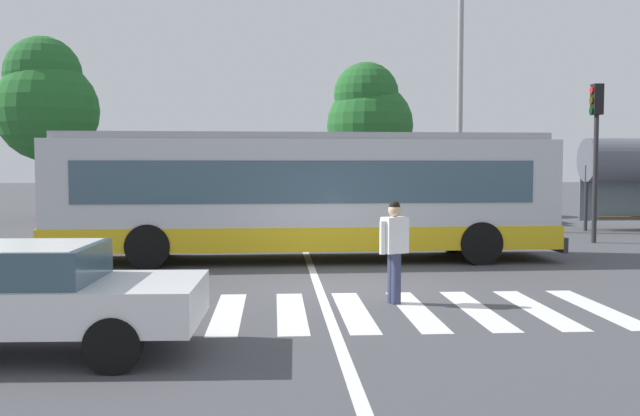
% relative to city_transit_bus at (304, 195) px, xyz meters
% --- Properties ---
extents(ground_plane, '(160.00, 160.00, 0.00)m').
position_rel_city_transit_bus_xyz_m(ground_plane, '(0.59, -3.83, -1.59)').
color(ground_plane, '#47474C').
extents(city_transit_bus, '(12.14, 2.84, 3.06)m').
position_rel_city_transit_bus_xyz_m(city_transit_bus, '(0.00, 0.00, 0.00)').
color(city_transit_bus, black).
rests_on(city_transit_bus, ground_plane).
extents(pedestrian_crossing_street, '(0.53, 0.41, 1.72)m').
position_rel_city_transit_bus_xyz_m(pedestrian_crossing_street, '(1.26, -5.55, -0.62)').
color(pedestrian_crossing_street, '#333856').
rests_on(pedestrian_crossing_street, ground_plane).
extents(foreground_sedan, '(4.55, 1.98, 1.35)m').
position_rel_city_transit_bus_xyz_m(foreground_sedan, '(-3.92, -8.43, -0.82)').
color(foreground_sedan, black).
rests_on(foreground_sedan, ground_plane).
extents(parked_car_champagne, '(2.16, 4.63, 1.35)m').
position_rel_city_transit_bus_xyz_m(parked_car_champagne, '(-4.86, 11.49, -0.82)').
color(parked_car_champagne, black).
rests_on(parked_car_champagne, ground_plane).
extents(parked_car_charcoal, '(1.91, 4.52, 1.35)m').
position_rel_city_transit_bus_xyz_m(parked_car_charcoal, '(-2.06, 11.43, -0.82)').
color(parked_car_charcoal, black).
rests_on(parked_car_charcoal, ground_plane).
extents(parked_car_white, '(2.16, 4.63, 1.35)m').
position_rel_city_transit_bus_xyz_m(parked_car_white, '(0.48, 11.31, -0.82)').
color(parked_car_white, black).
rests_on(parked_car_white, ground_plane).
extents(parked_car_black, '(2.02, 4.58, 1.35)m').
position_rel_city_transit_bus_xyz_m(parked_car_black, '(3.29, 11.41, -0.82)').
color(parked_car_black, black).
rests_on(parked_car_black, ground_plane).
extents(parked_car_red, '(1.95, 4.54, 1.35)m').
position_rel_city_transit_bus_xyz_m(parked_car_red, '(6.08, 11.38, -0.82)').
color(parked_car_red, black).
rests_on(parked_car_red, ground_plane).
extents(parked_car_silver, '(1.92, 4.52, 1.35)m').
position_rel_city_transit_bus_xyz_m(parked_car_silver, '(8.61, 11.38, -0.82)').
color(parked_car_silver, black).
rests_on(parked_car_silver, ground_plane).
extents(traffic_light_far_corner, '(0.33, 0.32, 4.69)m').
position_rel_city_transit_bus_xyz_m(traffic_light_far_corner, '(8.76, 3.28, 1.56)').
color(traffic_light_far_corner, '#28282B').
rests_on(traffic_light_far_corner, ground_plane).
extents(bus_stop_shelter, '(3.87, 1.54, 3.25)m').
position_rel_city_transit_bus_xyz_m(bus_stop_shelter, '(12.09, 7.10, 0.83)').
color(bus_stop_shelter, '#28282B').
rests_on(bus_stop_shelter, ground_plane).
extents(twin_arm_street_lamp, '(5.27, 0.32, 10.20)m').
position_rel_city_transit_bus_xyz_m(twin_arm_street_lamp, '(5.71, 7.23, 4.64)').
color(twin_arm_street_lamp, '#939399').
rests_on(twin_arm_street_lamp, ground_plane).
extents(background_tree_left, '(4.30, 4.30, 7.72)m').
position_rel_city_transit_bus_xyz_m(background_tree_left, '(-10.32, 13.69, 3.45)').
color(background_tree_left, brown).
rests_on(background_tree_left, ground_plane).
extents(background_tree_right, '(4.01, 4.01, 7.04)m').
position_rel_city_transit_bus_xyz_m(background_tree_right, '(3.67, 15.73, 2.95)').
color(background_tree_right, brown).
rests_on(background_tree_right, ground_plane).
extents(crosswalk_painted_stripes, '(6.37, 3.18, 0.01)m').
position_rel_city_transit_bus_xyz_m(crosswalk_painted_stripes, '(1.50, -6.15, -1.58)').
color(crosswalk_painted_stripes, silver).
rests_on(crosswalk_painted_stripes, ground_plane).
extents(lane_center_line, '(0.16, 24.00, 0.01)m').
position_rel_city_transit_bus_xyz_m(lane_center_line, '(0.10, -1.83, -1.59)').
color(lane_center_line, silver).
rests_on(lane_center_line, ground_plane).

